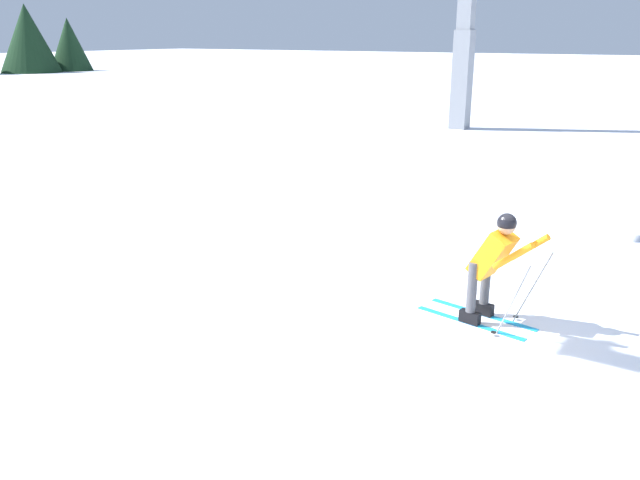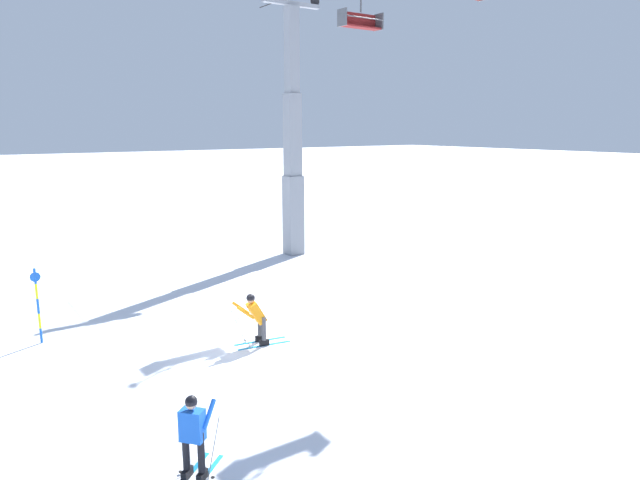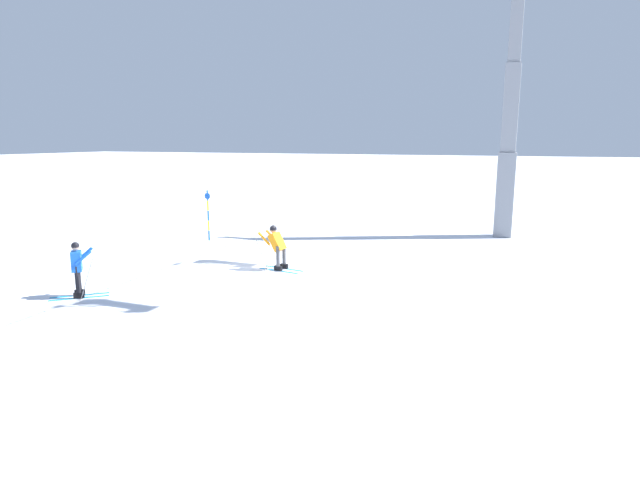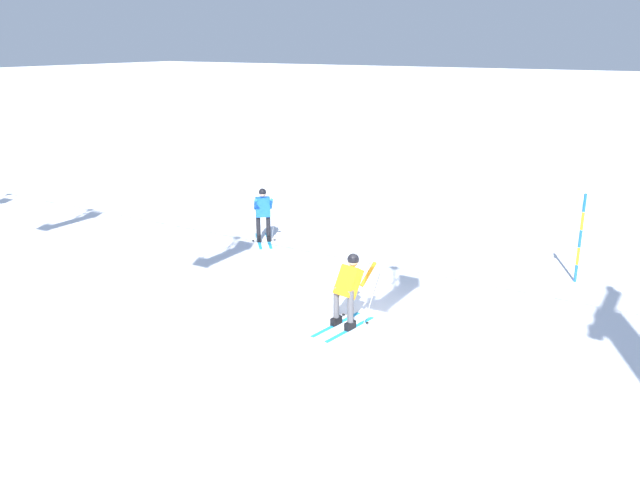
{
  "view_description": "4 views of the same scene",
  "coord_description": "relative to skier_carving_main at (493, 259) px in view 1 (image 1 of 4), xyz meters",
  "views": [
    {
      "loc": [
        -7.66,
        -1.91,
        3.69
      ],
      "look_at": [
        -0.02,
        2.9,
        0.81
      ],
      "focal_mm": 36.24,
      "sensor_mm": 36.0,
      "label": 1
    },
    {
      "loc": [
        13.95,
        -6.7,
        6.21
      ],
      "look_at": [
        -0.34,
        3.04,
        2.7
      ],
      "focal_mm": 31.4,
      "sensor_mm": 36.0,
      "label": 2
    },
    {
      "loc": [
        16.25,
        8.22,
        4.49
      ],
      "look_at": [
        0.64,
        2.16,
        1.23
      ],
      "focal_mm": 29.33,
      "sensor_mm": 36.0,
      "label": 3
    },
    {
      "loc": [
        -5.66,
        11.42,
        5.77
      ],
      "look_at": [
        -0.26,
        2.42,
        2.5
      ],
      "focal_mm": 36.11,
      "sensor_mm": 36.0,
      "label": 4
    }
  ],
  "objects": [
    {
      "name": "ground_plane",
      "position": [
        -0.25,
        -0.4,
        -0.9
      ],
      "size": [
        260.0,
        260.0,
        0.0
      ],
      "primitive_type": "plane",
      "color": "white"
    },
    {
      "name": "skier_carving_main",
      "position": [
        0.0,
        0.0,
        0.0
      ],
      "size": [
        0.83,
        1.69,
        1.69
      ],
      "color": "#198CCC",
      "rests_on": "ground_plane"
    }
  ]
}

